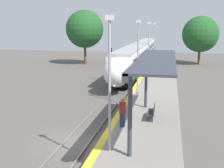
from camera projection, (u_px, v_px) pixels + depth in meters
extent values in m
plane|color=#56514C|center=(76.00, 144.00, 16.31)|extent=(120.00, 120.00, 0.00)
cube|color=slate|center=(65.00, 142.00, 16.44)|extent=(0.08, 90.00, 0.15)
cube|color=slate|center=(88.00, 144.00, 16.15)|extent=(0.08, 90.00, 0.15)
cube|color=black|center=(132.00, 72.00, 38.56)|extent=(2.41, 18.03, 0.73)
cube|color=#196633|center=(132.00, 66.00, 38.39)|extent=(2.73, 19.59, 0.94)
cube|color=#196633|center=(132.00, 61.00, 38.26)|extent=(2.75, 19.59, 0.32)
cube|color=silver|center=(132.00, 55.00, 38.09)|extent=(2.73, 19.59, 1.43)
cube|color=black|center=(132.00, 55.00, 38.10)|extent=(2.76, 18.03, 0.78)
cube|color=#9E9EA3|center=(132.00, 48.00, 37.91)|extent=(2.46, 19.59, 0.30)
cylinder|color=black|center=(117.00, 83.00, 31.86)|extent=(0.12, 0.87, 0.87)
cylinder|color=black|center=(129.00, 83.00, 31.57)|extent=(0.12, 0.87, 0.87)
cylinder|color=black|center=(120.00, 79.00, 33.97)|extent=(0.12, 0.87, 0.87)
cylinder|color=black|center=(132.00, 80.00, 33.68)|extent=(0.12, 0.87, 0.87)
cylinder|color=black|center=(132.00, 68.00, 43.50)|extent=(0.12, 0.87, 0.87)
cylinder|color=black|center=(141.00, 68.00, 43.21)|extent=(0.12, 0.87, 0.87)
cylinder|color=black|center=(133.00, 66.00, 45.61)|extent=(0.12, 0.87, 0.87)
cylinder|color=black|center=(142.00, 66.00, 45.32)|extent=(0.12, 0.87, 0.87)
ellipsoid|color=silver|center=(117.00, 72.00, 27.68)|extent=(2.63, 3.59, 2.96)
ellipsoid|color=black|center=(116.00, 68.00, 27.15)|extent=(1.91, 2.09, 1.51)
sphere|color=#F9F4CC|center=(114.00, 86.00, 26.61)|extent=(0.24, 0.24, 0.24)
cube|color=black|center=(145.00, 56.00, 58.11)|extent=(2.41, 18.03, 0.73)
cube|color=#196633|center=(145.00, 52.00, 57.94)|extent=(2.73, 19.59, 0.94)
cube|color=#196633|center=(146.00, 49.00, 57.81)|extent=(2.75, 19.59, 0.32)
cube|color=silver|center=(146.00, 45.00, 57.63)|extent=(2.73, 19.59, 1.43)
cube|color=black|center=(146.00, 45.00, 57.65)|extent=(2.76, 18.03, 0.78)
cube|color=#9E9EA3|center=(146.00, 41.00, 57.46)|extent=(2.46, 19.59, 0.30)
cylinder|color=black|center=(138.00, 61.00, 51.41)|extent=(0.12, 0.87, 0.87)
cylinder|color=black|center=(146.00, 61.00, 51.12)|extent=(0.12, 0.87, 0.87)
cylinder|color=black|center=(139.00, 60.00, 53.51)|extent=(0.12, 0.87, 0.87)
cylinder|color=black|center=(147.00, 60.00, 53.22)|extent=(0.12, 0.87, 0.87)
cylinder|color=black|center=(144.00, 55.00, 63.05)|extent=(0.12, 0.87, 0.87)
cylinder|color=black|center=(151.00, 55.00, 62.76)|extent=(0.12, 0.87, 0.87)
cylinder|color=black|center=(145.00, 54.00, 65.16)|extent=(0.12, 0.87, 0.87)
cylinder|color=black|center=(151.00, 54.00, 64.87)|extent=(0.12, 0.87, 0.87)
cube|color=gray|center=(142.00, 142.00, 15.44)|extent=(4.17, 64.00, 1.01)
cube|color=yellow|center=(109.00, 131.00, 15.71)|extent=(0.40, 64.00, 0.01)
cube|color=#2D333D|center=(150.00, 119.00, 17.11)|extent=(0.36, 0.06, 0.42)
cube|color=#2D333D|center=(151.00, 113.00, 18.23)|extent=(0.36, 0.06, 0.42)
cube|color=#2D333D|center=(151.00, 112.00, 17.62)|extent=(0.44, 1.57, 0.03)
cube|color=#2D333D|center=(154.00, 109.00, 17.54)|extent=(0.04, 1.57, 0.44)
cube|color=navy|center=(122.00, 120.00, 16.26)|extent=(0.28, 0.20, 0.82)
cube|color=maroon|center=(122.00, 108.00, 16.11)|extent=(0.36, 0.22, 0.65)
sphere|color=#936B4C|center=(123.00, 100.00, 16.02)|extent=(0.22, 0.22, 0.22)
cylinder|color=#59595E|center=(111.00, 68.00, 34.41)|extent=(0.14, 0.14, 3.46)
cube|color=black|center=(111.00, 51.00, 33.99)|extent=(0.28, 0.20, 0.70)
sphere|color=#1ED833|center=(110.00, 50.00, 33.85)|extent=(0.14, 0.14, 0.14)
sphere|color=#330A0A|center=(110.00, 52.00, 33.92)|extent=(0.14, 0.14, 0.14)
cylinder|color=#9E9EA3|center=(110.00, 89.00, 12.58)|extent=(0.12, 0.12, 5.98)
cube|color=silver|center=(109.00, 18.00, 11.95)|extent=(0.36, 0.20, 0.24)
cylinder|color=#9E9EA3|center=(138.00, 60.00, 23.00)|extent=(0.12, 0.12, 5.98)
cube|color=silver|center=(139.00, 22.00, 22.37)|extent=(0.36, 0.20, 0.24)
cylinder|color=#9E9EA3|center=(149.00, 50.00, 33.41)|extent=(0.12, 0.12, 5.98)
cube|color=silver|center=(149.00, 23.00, 32.78)|extent=(0.36, 0.20, 0.24)
cylinder|color=#9E9EA3|center=(154.00, 44.00, 43.82)|extent=(0.12, 0.12, 5.98)
cube|color=silver|center=(155.00, 24.00, 43.19)|extent=(0.36, 0.20, 0.24)
cylinder|color=#333842|center=(130.00, 116.00, 12.28)|extent=(0.20, 0.20, 3.74)
cylinder|color=#333842|center=(146.00, 82.00, 19.87)|extent=(0.20, 0.20, 3.74)
cube|color=#333842|center=(141.00, 61.00, 15.68)|extent=(0.24, 10.92, 0.36)
cube|color=#333842|center=(157.00, 59.00, 15.47)|extent=(2.00, 10.92, 0.10)
cylinder|color=brown|center=(85.00, 54.00, 50.32)|extent=(0.44, 0.44, 3.60)
sphere|color=#1E5123|center=(85.00, 29.00, 49.42)|extent=(6.66, 6.66, 6.66)
cylinder|color=brown|center=(199.00, 57.00, 50.02)|extent=(0.44, 0.44, 2.84)
sphere|color=#1E5123|center=(200.00, 34.00, 49.22)|extent=(6.33, 6.33, 6.33)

